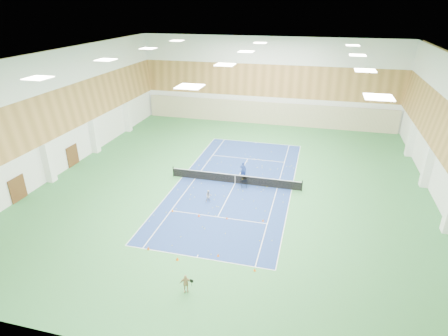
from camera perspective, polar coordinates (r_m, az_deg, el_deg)
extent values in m
plane|color=#33773D|center=(36.55, 1.69, -2.36)|extent=(40.00, 40.00, 0.00)
cube|color=navy|center=(36.55, 1.69, -2.35)|extent=(10.97, 23.77, 0.01)
cube|color=#C6B793|center=(54.18, 6.45, 8.29)|extent=(35.40, 0.16, 3.20)
cube|color=#593319|center=(37.83, -28.92, -2.79)|extent=(0.08, 1.80, 2.20)
cube|color=#593319|center=(43.33, -22.06, 1.77)|extent=(0.08, 1.80, 2.20)
imported|color=navy|center=(37.42, 2.94, -0.26)|extent=(0.66, 0.47, 1.71)
imported|color=#9B9BA3|center=(33.08, -2.34, -4.31)|extent=(0.69, 0.66, 1.12)
imported|color=tan|center=(23.93, -5.88, -17.08)|extent=(0.79, 0.56, 1.24)
cone|color=orange|center=(32.12, -7.86, -6.40)|extent=(0.21, 0.21, 0.23)
cone|color=#FA480D|center=(31.22, -3.84, -7.18)|extent=(0.21, 0.21, 0.23)
cone|color=#FE550D|center=(30.82, 0.45, -7.60)|extent=(0.18, 0.18, 0.20)
cone|color=orange|center=(30.67, 5.97, -7.92)|extent=(0.19, 0.19, 0.21)
cone|color=#E95C0C|center=(27.95, -11.47, -11.87)|extent=(0.22, 0.22, 0.24)
cone|color=#FF660D|center=(26.65, -7.12, -13.53)|extent=(0.23, 0.23, 0.25)
cone|color=orange|center=(26.80, -0.90, -13.11)|extent=(0.20, 0.20, 0.22)
cone|color=orange|center=(25.67, 4.71, -15.18)|extent=(0.19, 0.19, 0.21)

